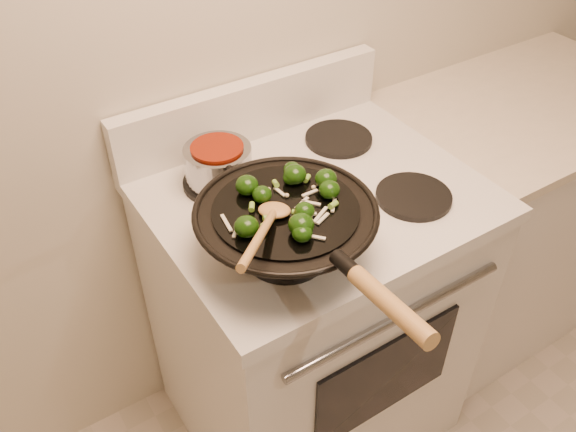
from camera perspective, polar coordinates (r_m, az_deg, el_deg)
stove at (r=1.78m, az=2.09°, el=-9.14°), size 0.78×0.67×1.08m
counter_unit at (r=2.27m, az=19.56°, el=0.28°), size 0.88×0.62×0.91m
wok at (r=1.25m, az=-0.10°, el=-1.23°), size 0.38×0.63×0.19m
stirfry at (r=1.22m, az=0.12°, el=1.73°), size 0.27×0.23×0.04m
wooden_spoon at (r=1.12m, az=-2.06°, el=-0.84°), size 0.23×0.24×0.11m
saucepan at (r=1.47m, az=-6.52°, el=4.87°), size 0.16×0.26×0.10m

